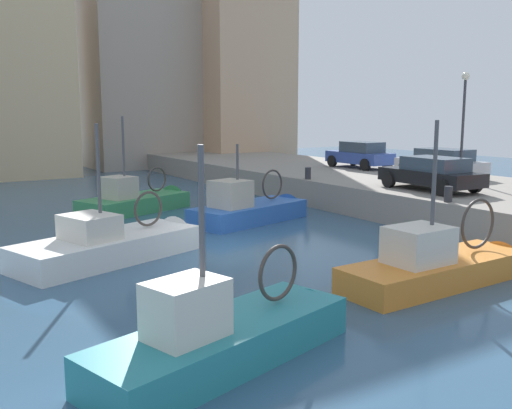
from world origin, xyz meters
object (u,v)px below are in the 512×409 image
(mooring_bollard_south, at_px, (448,194))
(parked_car_black, at_px, (432,173))
(parked_car_silver, at_px, (441,162))
(mooring_bollard_mid, at_px, (308,173))
(fishing_boat_white, at_px, (120,254))
(parked_car_blue, at_px, (360,155))
(quay_streetlamp, at_px, (464,108))
(fishing_boat_orange, at_px, (445,276))
(fishing_boat_blue, at_px, (254,217))
(fishing_boat_teal, at_px, (237,350))
(fishing_boat_green, at_px, (141,207))

(mooring_bollard_south, bearing_deg, parked_car_black, 51.77)
(parked_car_silver, height_order, mooring_bollard_mid, parked_car_silver)
(mooring_bollard_south, bearing_deg, fishing_boat_white, 163.64)
(parked_car_blue, xyz_separation_m, quay_streetlamp, (-0.07, -6.78, 2.52))
(fishing_boat_orange, bearing_deg, quay_streetlamp, 37.20)
(fishing_boat_blue, distance_m, fishing_boat_teal, 12.83)
(parked_car_black, bearing_deg, mooring_bollard_mid, 108.40)
(fishing_boat_green, distance_m, quay_streetlamp, 15.06)
(fishing_boat_white, xyz_separation_m, quay_streetlamp, (16.33, 0.87, 4.35))
(fishing_boat_teal, relative_size, parked_car_silver, 1.43)
(fishing_boat_blue, xyz_separation_m, parked_car_blue, (9.91, 4.81, 1.79))
(fishing_boat_teal, height_order, parked_car_silver, fishing_boat_teal)
(fishing_boat_white, distance_m, mooring_bollard_mid, 11.81)
(fishing_boat_green, xyz_separation_m, parked_car_blue, (12.85, 0.10, 1.82))
(fishing_boat_blue, distance_m, quay_streetlamp, 10.92)
(fishing_boat_blue, bearing_deg, fishing_boat_green, 121.97)
(parked_car_blue, bearing_deg, fishing_boat_white, -154.99)
(parked_car_black, relative_size, mooring_bollard_south, 7.77)
(fishing_boat_orange, height_order, mooring_bollard_south, fishing_boat_orange)
(fishing_boat_green, bearing_deg, parked_car_blue, 0.43)
(fishing_boat_white, height_order, parked_car_blue, fishing_boat_white)
(fishing_boat_teal, distance_m, mooring_bollard_south, 12.27)
(parked_car_silver, xyz_separation_m, mooring_bollard_south, (-5.97, -5.36, -0.42))
(fishing_boat_green, height_order, parked_car_blue, fishing_boat_green)
(mooring_bollard_mid, bearing_deg, fishing_boat_blue, -154.17)
(fishing_boat_green, height_order, parked_car_silver, fishing_boat_green)
(fishing_boat_green, distance_m, parked_car_black, 12.38)
(parked_car_silver, bearing_deg, quay_streetlamp, -103.34)
(fishing_boat_green, bearing_deg, fishing_boat_teal, -104.89)
(fishing_boat_teal, height_order, parked_car_blue, fishing_boat_teal)
(fishing_boat_blue, xyz_separation_m, mooring_bollard_south, (4.19, -5.97, 1.33))
(fishing_boat_teal, relative_size, fishing_boat_green, 1.02)
(fishing_boat_orange, bearing_deg, fishing_boat_green, 100.60)
(fishing_boat_blue, height_order, parked_car_silver, fishing_boat_blue)
(fishing_boat_white, bearing_deg, parked_car_black, -3.46)
(parked_car_black, distance_m, mooring_bollard_mid, 5.94)
(fishing_boat_white, distance_m, parked_car_black, 12.70)
(parked_car_silver, distance_m, parked_car_black, 5.07)
(mooring_bollard_south, height_order, mooring_bollard_mid, same)
(fishing_boat_orange, relative_size, fishing_boat_white, 0.97)
(parked_car_silver, bearing_deg, fishing_boat_orange, -139.10)
(quay_streetlamp, bearing_deg, fishing_boat_teal, -152.61)
(parked_car_silver, relative_size, parked_car_blue, 1.08)
(parked_car_silver, distance_m, mooring_bollard_south, 8.04)
(parked_car_black, bearing_deg, fishing_boat_blue, 149.32)
(fishing_boat_teal, relative_size, mooring_bollard_south, 11.12)
(fishing_boat_blue, bearing_deg, quay_streetlamp, -11.33)
(fishing_boat_orange, distance_m, mooring_bollard_south, 5.91)
(fishing_boat_orange, bearing_deg, mooring_bollard_south, 39.47)
(fishing_boat_green, height_order, mooring_bollard_mid, fishing_boat_green)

